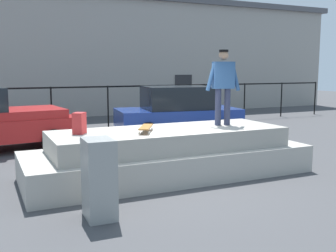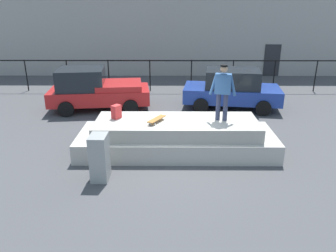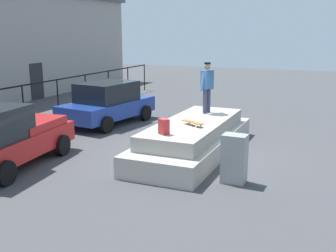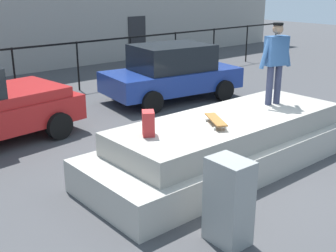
# 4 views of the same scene
# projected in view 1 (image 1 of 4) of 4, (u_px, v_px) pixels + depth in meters

# --- Properties ---
(ground_plane) EXTENTS (60.00, 60.00, 0.00)m
(ground_plane) POSITION_uv_depth(u_px,v_px,m) (164.00, 178.00, 8.57)
(ground_plane) COLOR #424244
(concrete_ledge) EXTENTS (6.13, 2.17, 1.02)m
(concrete_ledge) POSITION_uv_depth(u_px,v_px,m) (169.00, 155.00, 8.68)
(concrete_ledge) COLOR #ADA89E
(concrete_ledge) RESTS_ON ground_plane
(skateboarder) EXTENTS (0.82, 0.34, 1.71)m
(skateboarder) POSITION_uv_depth(u_px,v_px,m) (223.00, 82.00, 9.08)
(skateboarder) COLOR #2D334C
(skateboarder) RESTS_ON concrete_ledge
(skateboard) EXTENTS (0.57, 0.80, 0.12)m
(skateboard) POSITION_uv_depth(u_px,v_px,m) (146.00, 127.00, 8.18)
(skateboard) COLOR brown
(skateboard) RESTS_ON concrete_ledge
(backpack) EXTENTS (0.32, 0.34, 0.43)m
(backpack) POSITION_uv_depth(u_px,v_px,m) (79.00, 123.00, 7.95)
(backpack) COLOR red
(backpack) RESTS_ON concrete_ledge
(car_blue_sedan_mid) EXTENTS (4.41, 2.62, 1.71)m
(car_blue_sedan_mid) POSITION_uv_depth(u_px,v_px,m) (178.00, 111.00, 13.89)
(car_blue_sedan_mid) COLOR navy
(car_blue_sedan_mid) RESTS_ON ground_plane
(utility_box) EXTENTS (0.46, 0.61, 1.25)m
(utility_box) POSITION_uv_depth(u_px,v_px,m) (99.00, 179.00, 6.17)
(utility_box) COLOR gray
(utility_box) RESTS_ON ground_plane
(fence_row) EXTENTS (24.06, 0.06, 1.66)m
(fence_row) POSITION_uv_depth(u_px,v_px,m) (80.00, 99.00, 15.36)
(fence_row) COLOR black
(fence_row) RESTS_ON ground_plane
(warehouse_building) EXTENTS (32.89, 7.80, 6.05)m
(warehouse_building) POSITION_uv_depth(u_px,v_px,m) (48.00, 56.00, 21.94)
(warehouse_building) COLOR gray
(warehouse_building) RESTS_ON ground_plane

